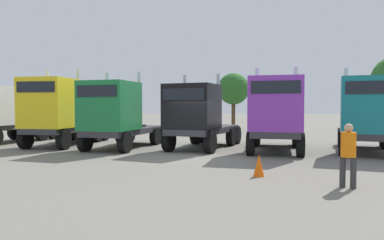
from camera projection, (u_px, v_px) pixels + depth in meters
ground at (192, 156)px, 16.26m from camera, size 200.00×200.00×0.00m
semi_truck_yellow at (56, 112)px, 19.99m from camera, size 2.98×6.59×4.37m
semi_truck_green at (116, 114)px, 18.72m from camera, size 2.79×6.35×4.11m
semi_truck_black at (198, 116)px, 18.62m from camera, size 3.37×6.34×3.96m
semi_truck_purple at (276, 114)px, 17.38m from camera, size 2.56×6.40×4.22m
semi_truck_teal at (368, 114)px, 16.86m from camera, size 3.36×6.52×4.19m
visitor_in_hivis at (348, 151)px, 9.89m from camera, size 0.52×0.52×1.78m
traffic_cone_far at (259, 165)px, 11.54m from camera, size 0.36×0.36×0.72m
oak_far_left at (116, 93)px, 37.84m from camera, size 2.85×2.85×5.12m
oak_far_centre at (233, 89)px, 33.47m from camera, size 2.94×2.94×5.38m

